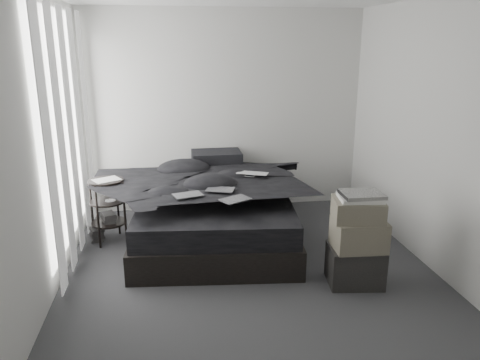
{
  "coord_description": "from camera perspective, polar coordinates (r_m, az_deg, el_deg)",
  "views": [
    {
      "loc": [
        -0.71,
        -3.98,
        2.18
      ],
      "look_at": [
        0.0,
        0.8,
        0.75
      ],
      "focal_mm": 35.0,
      "sensor_mm": 36.0,
      "label": 1
    }
  ],
  "objects": [
    {
      "name": "floor",
      "position": [
        4.59,
        1.51,
        -11.86
      ],
      "size": [
        3.6,
        4.2,
        0.01
      ],
      "primitive_type": "cube",
      "color": "#363639",
      "rests_on": "ground"
    },
    {
      "name": "wall_back",
      "position": [
        6.18,
        -1.8,
        8.3
      ],
      "size": [
        3.6,
        0.01,
        2.6
      ],
      "primitive_type": "cube",
      "color": "silver",
      "rests_on": "ground"
    },
    {
      "name": "wall_front",
      "position": [
        2.19,
        11.39,
        -7.48
      ],
      "size": [
        3.6,
        0.01,
        2.6
      ],
      "primitive_type": "cube",
      "color": "silver",
      "rests_on": "ground"
    },
    {
      "name": "wall_left",
      "position": [
        4.21,
        -23.26,
        3.1
      ],
      "size": [
        0.01,
        4.2,
        2.6
      ],
      "primitive_type": "cube",
      "color": "silver",
      "rests_on": "ground"
    },
    {
      "name": "wall_right",
      "position": [
        4.79,
        23.45,
        4.54
      ],
      "size": [
        0.01,
        4.2,
        2.6
      ],
      "primitive_type": "cube",
      "color": "silver",
      "rests_on": "ground"
    },
    {
      "name": "window_left",
      "position": [
        5.06,
        -20.66,
        6.0
      ],
      "size": [
        0.02,
        2.0,
        2.3
      ],
      "primitive_type": "cube",
      "color": "white",
      "rests_on": "wall_left"
    },
    {
      "name": "curtain_left",
      "position": [
        5.06,
        -20.03,
        5.26
      ],
      "size": [
        0.06,
        2.12,
        2.48
      ],
      "primitive_type": "cube",
      "color": "white",
      "rests_on": "wall_left"
    },
    {
      "name": "bed",
      "position": [
        5.41,
        -2.98,
        -5.55
      ],
      "size": [
        1.89,
        2.37,
        0.3
      ],
      "primitive_type": "cube",
      "rotation": [
        0.0,
        0.0,
        -0.1
      ],
      "color": "black",
      "rests_on": "floor"
    },
    {
      "name": "mattress",
      "position": [
        5.32,
        -3.02,
        -2.85
      ],
      "size": [
        1.82,
        2.3,
        0.24
      ],
      "primitive_type": "cube",
      "rotation": [
        0.0,
        0.0,
        -0.1
      ],
      "color": "black",
      "rests_on": "bed"
    },
    {
      "name": "duvet",
      "position": [
        5.19,
        -3.06,
        -0.47
      ],
      "size": [
        1.81,
        2.05,
        0.26
      ],
      "primitive_type": "imported",
      "rotation": [
        0.0,
        0.0,
        -0.1
      ],
      "color": "black",
      "rests_on": "mattress"
    },
    {
      "name": "pillow_lower",
      "position": [
        6.08,
        -3.57,
        1.55
      ],
      "size": [
        0.71,
        0.51,
        0.15
      ],
      "primitive_type": "cube",
      "rotation": [
        0.0,
        0.0,
        -0.1
      ],
      "color": "black",
      "rests_on": "mattress"
    },
    {
      "name": "pillow_upper",
      "position": [
        6.03,
        -2.88,
        2.85
      ],
      "size": [
        0.63,
        0.44,
        0.14
      ],
      "primitive_type": "cube",
      "rotation": [
        0.0,
        0.0,
        0.01
      ],
      "color": "black",
      "rests_on": "pillow_lower"
    },
    {
      "name": "laptop",
      "position": [
        5.27,
        1.38,
        1.44
      ],
      "size": [
        0.42,
        0.35,
        0.03
      ],
      "primitive_type": "imported",
      "rotation": [
        0.0,
        0.0,
        -0.41
      ],
      "color": "silver",
      "rests_on": "duvet"
    },
    {
      "name": "comic_a",
      "position": [
        4.64,
        -6.4,
        -0.87
      ],
      "size": [
        0.32,
        0.26,
        0.01
      ],
      "primitive_type": "cube",
      "rotation": [
        0.0,
        0.0,
        0.29
      ],
      "color": "black",
      "rests_on": "duvet"
    },
    {
      "name": "comic_b",
      "position": [
        4.79,
        -2.43,
        -0.16
      ],
      "size": [
        0.32,
        0.26,
        0.01
      ],
      "primitive_type": "cube",
      "rotation": [
        0.0,
        0.0,
        -0.31
      ],
      "color": "black",
      "rests_on": "duvet"
    },
    {
      "name": "comic_c",
      "position": [
        4.48,
        -0.59,
        -1.24
      ],
      "size": [
        0.33,
        0.3,
        0.01
      ],
      "primitive_type": "cube",
      "rotation": [
        0.0,
        0.0,
        0.52
      ],
      "color": "black",
      "rests_on": "duvet"
    },
    {
      "name": "side_stand",
      "position": [
        5.46,
        -15.77,
        -3.66
      ],
      "size": [
        0.5,
        0.5,
        0.71
      ],
      "primitive_type": "cylinder",
      "rotation": [
        0.0,
        0.0,
        0.36
      ],
      "color": "black",
      "rests_on": "floor"
    },
    {
      "name": "papers",
      "position": [
        5.34,
        -15.94,
        -0.01
      ],
      "size": [
        0.34,
        0.32,
        0.01
      ],
      "primitive_type": "cube",
      "rotation": [
        0.0,
        0.0,
        0.53
      ],
      "color": "white",
      "rests_on": "side_stand"
    },
    {
      "name": "floor_books",
      "position": [
        5.62,
        -17.02,
        -6.34
      ],
      "size": [
        0.18,
        0.22,
        0.13
      ],
      "primitive_type": "cube",
      "rotation": [
        0.0,
        0.0,
        0.3
      ],
      "color": "black",
      "rests_on": "floor"
    },
    {
      "name": "box_lower",
      "position": [
        4.55,
        13.83,
        -10.06
      ],
      "size": [
        0.53,
        0.44,
        0.36
      ],
      "primitive_type": "cube",
      "rotation": [
        0.0,
        0.0,
        -0.12
      ],
      "color": "black",
      "rests_on": "floor"
    },
    {
      "name": "box_mid",
      "position": [
        4.42,
        14.28,
        -6.41
      ],
      "size": [
        0.47,
        0.38,
        0.28
      ],
      "primitive_type": "cube",
      "rotation": [
        0.0,
        0.0,
        -0.05
      ],
      "color": "#666051",
      "rests_on": "box_lower"
    },
    {
      "name": "box_upper",
      "position": [
        4.34,
        14.19,
        -3.53
      ],
      "size": [
        0.49,
        0.42,
        0.19
      ],
      "primitive_type": "cube",
      "rotation": [
        0.0,
        0.0,
        -0.18
      ],
      "color": "#666051",
      "rests_on": "box_mid"
    },
    {
      "name": "art_book_white",
      "position": [
        4.31,
        14.43,
        -2.1
      ],
      "size": [
        0.4,
        0.34,
        0.04
      ],
      "primitive_type": "cube",
      "rotation": [
        0.0,
        0.0,
        -0.12
      ],
      "color": "silver",
      "rests_on": "box_upper"
    },
    {
      "name": "art_book_snake",
      "position": [
        4.29,
        14.64,
        -1.69
      ],
      "size": [
        0.37,
        0.29,
        0.03
      ],
      "primitive_type": "cube",
      "rotation": [
        0.0,
        0.0,
        -0.02
      ],
      "color": "silver",
      "rests_on": "art_book_white"
    }
  ]
}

